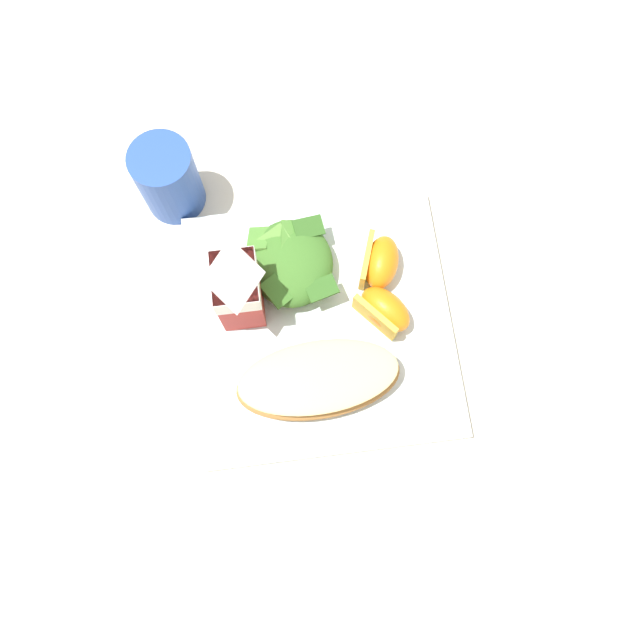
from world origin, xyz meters
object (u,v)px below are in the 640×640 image
(white_plate, at_px, (320,325))
(milk_carton, at_px, (237,286))
(green_salad_pile, at_px, (291,263))
(cheesy_pizza_bread, at_px, (318,379))
(drinking_blue_cup, at_px, (168,179))
(orange_wedge_middle, at_px, (380,262))
(orange_wedge_front, at_px, (384,308))

(white_plate, xyz_separation_m, milk_carton, (0.03, 0.08, 0.07))
(green_salad_pile, bearing_deg, white_plate, -160.08)
(cheesy_pizza_bread, distance_m, drinking_blue_cup, 0.27)
(orange_wedge_middle, relative_size, drinking_blue_cup, 0.73)
(milk_carton, height_order, orange_wedge_front, milk_carton)
(cheesy_pizza_bread, bearing_deg, milk_carton, 35.89)
(green_salad_pile, height_order, milk_carton, milk_carton)
(cheesy_pizza_bread, height_order, drinking_blue_cup, drinking_blue_cup)
(orange_wedge_middle, bearing_deg, green_salad_pile, 83.26)
(cheesy_pizza_bread, xyz_separation_m, orange_wedge_middle, (0.12, -0.08, 0.00))
(orange_wedge_front, xyz_separation_m, drinking_blue_cup, (0.17, 0.21, 0.01))
(milk_carton, bearing_deg, cheesy_pizza_bread, -144.11)
(white_plate, height_order, orange_wedge_front, orange_wedge_front)
(orange_wedge_middle, bearing_deg, milk_carton, 98.29)
(orange_wedge_front, bearing_deg, white_plate, 91.65)
(white_plate, relative_size, green_salad_pile, 2.69)
(green_salad_pile, height_order, orange_wedge_middle, green_salad_pile)
(green_salad_pile, height_order, orange_wedge_front, green_salad_pile)
(white_plate, relative_size, drinking_blue_cup, 3.00)
(green_salad_pile, bearing_deg, orange_wedge_middle, -96.74)
(orange_wedge_front, relative_size, orange_wedge_middle, 1.01)
(orange_wedge_front, distance_m, orange_wedge_middle, 0.05)
(milk_carton, xyz_separation_m, drinking_blue_cup, (0.14, 0.07, -0.03))
(white_plate, height_order, cheesy_pizza_bread, cheesy_pizza_bread)
(milk_carton, bearing_deg, orange_wedge_middle, -81.71)
(drinking_blue_cup, bearing_deg, milk_carton, -155.14)
(white_plate, relative_size, cheesy_pizza_bread, 1.62)
(green_salad_pile, xyz_separation_m, orange_wedge_middle, (-0.01, -0.09, -0.00))
(milk_carton, relative_size, orange_wedge_middle, 1.61)
(milk_carton, bearing_deg, drinking_blue_cup, 24.86)
(milk_carton, bearing_deg, orange_wedge_front, -101.21)
(green_salad_pile, bearing_deg, drinking_blue_cup, 48.04)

